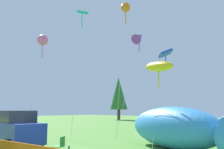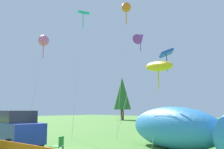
# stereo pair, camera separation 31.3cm
# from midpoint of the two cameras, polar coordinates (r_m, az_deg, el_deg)

# --- Properties ---
(parked_car) EXTENTS (4.32, 2.34, 2.09)m
(parked_car) POSITION_cam_midpoint_polar(r_m,az_deg,el_deg) (15.93, -21.55, -11.52)
(parked_car) COLOR navy
(parked_car) RESTS_ON ground
(folding_chair) EXTENTS (0.69, 0.69, 0.91)m
(folding_chair) POSITION_cam_midpoint_polar(r_m,az_deg,el_deg) (12.31, -12.61, -15.39)
(folding_chair) COLOR #267F33
(folding_chair) RESTS_ON ground
(inflatable_cat) EXTENTS (8.52, 4.79, 2.31)m
(inflatable_cat) POSITION_cam_midpoint_polar(r_m,az_deg,el_deg) (14.04, 15.02, -12.19)
(inflatable_cat) COLOR #338CD8
(inflatable_cat) RESTS_ON ground
(kite_teal_diamond) EXTENTS (1.22, 1.65, 10.25)m
(kite_teal_diamond) POSITION_cam_midpoint_polar(r_m,az_deg,el_deg) (20.95, -7.34, 13.37)
(kite_teal_diamond) COLOR silver
(kite_teal_diamond) RESTS_ON ground
(kite_purple_delta) EXTENTS (1.06, 3.37, 9.15)m
(kite_purple_delta) POSITION_cam_midpoint_polar(r_m,az_deg,el_deg) (22.13, 5.78, 8.48)
(kite_purple_delta) COLOR silver
(kite_purple_delta) RESTS_ON ground
(kite_yellow_hero) EXTENTS (2.61, 1.64, 5.11)m
(kite_yellow_hero) POSITION_cam_midpoint_polar(r_m,az_deg,el_deg) (14.61, 10.00, 1.79)
(kite_yellow_hero) COLOR silver
(kite_yellow_hero) RESTS_ON ground
(kite_pink_octopus) EXTENTS (0.89, 1.13, 7.45)m
(kite_pink_octopus) POSITION_cam_midpoint_polar(r_m,az_deg,el_deg) (18.67, -16.05, 7.44)
(kite_pink_octopus) COLOR silver
(kite_pink_octopus) RESTS_ON ground
(kite_orange_flower) EXTENTS (1.64, 0.70, 9.99)m
(kite_orange_flower) POSITION_cam_midpoint_polar(r_m,az_deg,el_deg) (19.10, 2.62, 14.83)
(kite_orange_flower) COLOR silver
(kite_orange_flower) RESTS_ON ground
(kite_blue_box) EXTENTS (1.44, 1.28, 6.44)m
(kite_blue_box) POSITION_cam_midpoint_polar(r_m,az_deg,el_deg) (18.27, 11.70, 4.44)
(kite_blue_box) COLOR silver
(kite_blue_box) RESTS_ON ground
(horizon_tree_east) EXTENTS (3.66, 3.66, 8.74)m
(horizon_tree_east) POSITION_cam_midpoint_polar(r_m,az_deg,el_deg) (52.06, 1.33, -4.38)
(horizon_tree_east) COLOR brown
(horizon_tree_east) RESTS_ON ground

